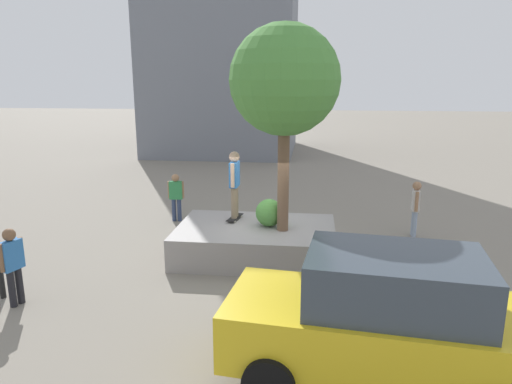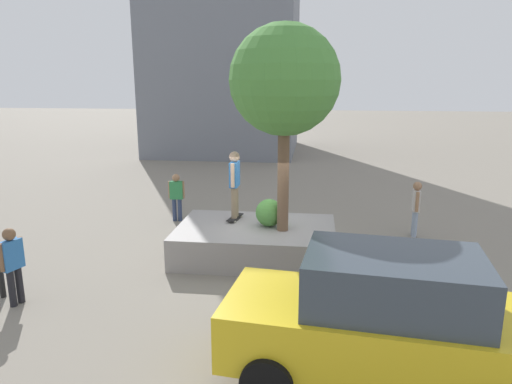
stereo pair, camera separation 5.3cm
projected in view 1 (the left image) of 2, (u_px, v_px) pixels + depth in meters
ground_plane at (258, 256)px, 12.07m from camera, size 120.00×120.00×0.00m
planter_ledge at (256, 241)px, 11.97m from camera, size 3.99×2.70×0.80m
plaza_tree at (285, 81)px, 10.77m from camera, size 2.58×2.58×4.92m
boxwood_shrub at (269, 213)px, 11.85m from camera, size 0.70×0.70×0.70m
skateboard at (235, 218)px, 12.44m from camera, size 0.36×0.83×0.07m
skateboarder at (235, 180)px, 12.20m from camera, size 0.27×0.60×1.76m
taxi_cab at (381, 319)px, 6.81m from camera, size 4.58×2.46×2.05m
passerby_with_bag at (415, 205)px, 13.42m from camera, size 0.25×0.54×1.61m
pedestrian_crossing at (12, 261)px, 9.24m from camera, size 0.30×0.53×1.61m
bystander_watching at (176, 194)px, 14.86m from camera, size 0.52×0.24×1.54m
plaza_lowrise_south at (224, 24)px, 28.38m from camera, size 8.61×8.68×15.38m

